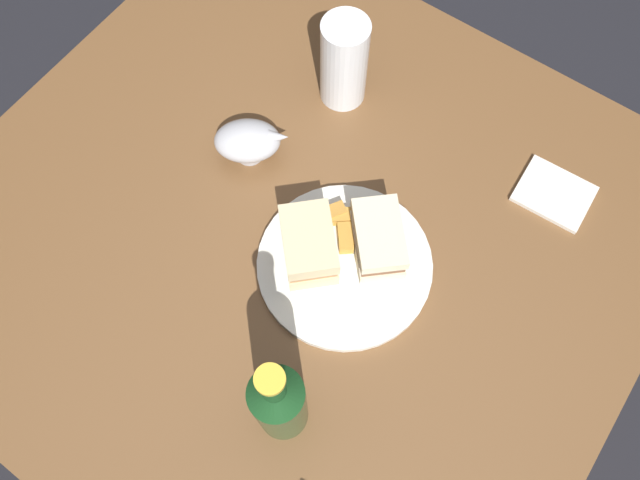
# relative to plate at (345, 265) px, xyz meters

# --- Properties ---
(ground_plane) EXTENTS (6.00, 6.00, 0.00)m
(ground_plane) POSITION_rel_plate_xyz_m (0.09, -0.01, -0.72)
(ground_plane) COLOR black
(dining_table) EXTENTS (1.03, 0.99, 0.71)m
(dining_table) POSITION_rel_plate_xyz_m (0.09, -0.01, -0.36)
(dining_table) COLOR brown
(dining_table) RESTS_ON ground
(plate) EXTENTS (0.26, 0.26, 0.01)m
(plate) POSITION_rel_plate_xyz_m (0.00, 0.00, 0.00)
(plate) COLOR silver
(plate) RESTS_ON dining_table
(sandwich_half_left) EXTENTS (0.12, 0.13, 0.06)m
(sandwich_half_left) POSITION_rel_plate_xyz_m (-0.02, -0.05, 0.04)
(sandwich_half_left) COLOR beige
(sandwich_half_left) RESTS_ON plate
(sandwich_half_right) EXTENTS (0.12, 0.13, 0.07)m
(sandwich_half_right) POSITION_rel_plate_xyz_m (0.05, 0.02, 0.04)
(sandwich_half_right) COLOR beige
(sandwich_half_right) RESTS_ON plate
(potato_wedge_front) EXTENTS (0.05, 0.05, 0.02)m
(potato_wedge_front) POSITION_rel_plate_xyz_m (0.05, -0.05, 0.02)
(potato_wedge_front) COLOR gold
(potato_wedge_front) RESTS_ON plate
(potato_wedge_middle) EXTENTS (0.04, 0.05, 0.02)m
(potato_wedge_middle) POSITION_rel_plate_xyz_m (0.06, -0.05, 0.02)
(potato_wedge_middle) COLOR #B77F33
(potato_wedge_middle) RESTS_ON plate
(potato_wedge_back) EXTENTS (0.04, 0.05, 0.02)m
(potato_wedge_back) POSITION_rel_plate_xyz_m (0.02, -0.03, 0.01)
(potato_wedge_back) COLOR gold
(potato_wedge_back) RESTS_ON plate
(potato_wedge_left_edge) EXTENTS (0.05, 0.05, 0.02)m
(potato_wedge_left_edge) POSITION_rel_plate_xyz_m (0.02, -0.04, 0.01)
(potato_wedge_left_edge) COLOR #B77F33
(potato_wedge_left_edge) RESTS_ON plate
(potato_wedge_right_edge) EXTENTS (0.03, 0.06, 0.02)m
(potato_wedge_right_edge) POSITION_rel_plate_xyz_m (0.06, -0.02, 0.02)
(potato_wedge_right_edge) COLOR gold
(potato_wedge_right_edge) RESTS_ON plate
(pint_glass) EXTENTS (0.07, 0.07, 0.16)m
(pint_glass) POSITION_rel_plate_xyz_m (0.18, -0.25, 0.06)
(pint_glass) COLOR white
(pint_glass) RESTS_ON dining_table
(gravy_boat) EXTENTS (0.13, 0.12, 0.06)m
(gravy_boat) POSITION_rel_plate_xyz_m (0.23, -0.07, 0.03)
(gravy_boat) COLOR #B7B7BC
(gravy_boat) RESTS_ON dining_table
(cider_bottle) EXTENTS (0.07, 0.07, 0.26)m
(cider_bottle) POSITION_rel_plate_xyz_m (-0.05, 0.22, 0.10)
(cider_bottle) COLOR #19421E
(cider_bottle) RESTS_ON dining_table
(napkin) EXTENTS (0.11, 0.10, 0.01)m
(napkin) POSITION_rel_plate_xyz_m (-0.20, -0.28, -0.00)
(napkin) COLOR silver
(napkin) RESTS_ON dining_table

